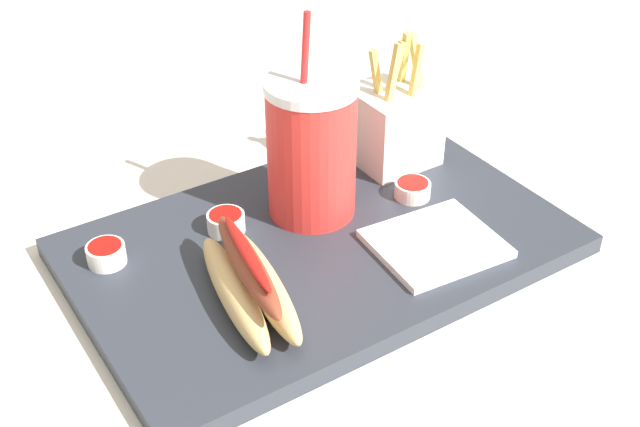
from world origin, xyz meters
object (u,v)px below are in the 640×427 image
Objects in this scene: hot_dog_1 at (249,282)px; ketchup_cup_2 at (106,253)px; soda_cup at (311,148)px; fries_basket at (393,124)px; napkin_stack at (435,244)px; ketchup_cup_1 at (413,189)px; ketchup_cup_3 at (226,221)px.

hot_dog_1 is 0.16m from ketchup_cup_2.
fries_basket is (-0.13, -0.04, -0.03)m from soda_cup.
napkin_stack is at bearing 151.44° from ketchup_cup_2.
ketchup_cup_1 is 1.04× the size of ketchup_cup_2.
napkin_stack is (-0.07, 0.12, -0.07)m from soda_cup.
ketchup_cup_3 reaches higher than ketchup_cup_1.
napkin_stack is at bearing 66.17° from ketchup_cup_1.
soda_cup is 0.13m from ketchup_cup_1.
ketchup_cup_2 reaches higher than napkin_stack.
soda_cup is at bearing 16.26° from fries_basket.
ketchup_cup_2 is 0.32m from napkin_stack.
hot_dog_1 reaches higher than ketchup_cup_3.
ketchup_cup_1 is 0.21m from ketchup_cup_3.
ketchup_cup_3 is at bearing -9.93° from soda_cup.
ketchup_cup_2 is (0.22, -0.03, -0.06)m from soda_cup.
fries_basket reaches higher than napkin_stack.
hot_dog_1 is at bearing 27.08° from fries_basket.
ketchup_cup_3 is at bearing -107.01° from hot_dog_1.
napkin_stack is (0.04, 0.08, -0.01)m from ketchup_cup_1.
ketchup_cup_3 is at bearing -15.23° from ketchup_cup_1.
fries_basket is at bearing -163.74° from soda_cup.
fries_basket reaches higher than ketchup_cup_3.
napkin_stack is (-0.20, 0.03, -0.02)m from hot_dog_1.
ketchup_cup_3 is (-0.12, 0.02, -0.00)m from ketchup_cup_2.
fries_basket is at bearing -110.73° from ketchup_cup_1.
soda_cup reaches higher than napkin_stack.
napkin_stack is at bearing 119.18° from soda_cup.
hot_dog_1 is at bearing 36.63° from soda_cup.
ketchup_cup_1 is at bearing 167.69° from ketchup_cup_2.
soda_cup is 0.17m from hot_dog_1.
soda_cup is 5.68× the size of ketchup_cup_3.
soda_cup is at bearing 171.48° from ketchup_cup_2.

